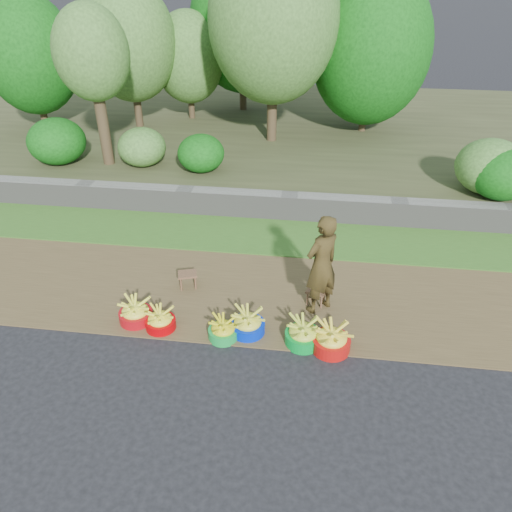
# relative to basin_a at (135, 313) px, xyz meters

# --- Properties ---
(ground_plane) EXTENTS (120.00, 120.00, 0.00)m
(ground_plane) POSITION_rel_basin_a_xyz_m (2.07, -0.37, -0.17)
(ground_plane) COLOR black
(ground_plane) RESTS_ON ground
(dirt_shoulder) EXTENTS (80.00, 2.50, 0.02)m
(dirt_shoulder) POSITION_rel_basin_a_xyz_m (2.07, 0.88, -0.16)
(dirt_shoulder) COLOR brown
(dirt_shoulder) RESTS_ON ground
(grass_verge) EXTENTS (80.00, 1.50, 0.04)m
(grass_verge) POSITION_rel_basin_a_xyz_m (2.07, 2.88, -0.15)
(grass_verge) COLOR #396B22
(grass_verge) RESTS_ON ground
(retaining_wall) EXTENTS (80.00, 0.35, 0.55)m
(retaining_wall) POSITION_rel_basin_a_xyz_m (2.07, 3.73, 0.10)
(retaining_wall) COLOR slate
(retaining_wall) RESTS_ON ground
(earth_bank) EXTENTS (80.00, 10.00, 0.50)m
(earth_bank) POSITION_rel_basin_a_xyz_m (2.07, 8.63, 0.08)
(earth_bank) COLOR #404426
(earth_bank) RESTS_ON ground
(vegetation) EXTENTS (31.34, 8.18, 4.88)m
(vegetation) POSITION_rel_basin_a_xyz_m (-0.47, 7.75, 2.53)
(vegetation) COLOR #3E311E
(vegetation) RESTS_ON earth_bank
(basin_a) EXTENTS (0.51, 0.51, 0.38)m
(basin_a) POSITION_rel_basin_a_xyz_m (0.00, 0.00, 0.00)
(basin_a) COLOR #A30A11
(basin_a) RESTS_ON ground
(basin_b) EXTENTS (0.46, 0.46, 0.34)m
(basin_b) POSITION_rel_basin_a_xyz_m (0.42, -0.11, -0.02)
(basin_b) COLOR #B00005
(basin_b) RESTS_ON ground
(basin_c) EXTENTS (0.44, 0.44, 0.33)m
(basin_c) POSITION_rel_basin_a_xyz_m (1.40, -0.20, -0.02)
(basin_c) COLOR #139839
(basin_c) RESTS_ON ground
(basin_d) EXTENTS (0.51, 0.51, 0.38)m
(basin_d) POSITION_rel_basin_a_xyz_m (1.73, -0.04, 0.00)
(basin_d) COLOR #0023CA
(basin_d) RESTS_ON ground
(basin_e) EXTENTS (0.52, 0.52, 0.39)m
(basin_e) POSITION_rel_basin_a_xyz_m (2.56, -0.16, 0.00)
(basin_e) COLOR #008F2A
(basin_e) RESTS_ON ground
(basin_f) EXTENTS (0.55, 0.55, 0.41)m
(basin_f) POSITION_rel_basin_a_xyz_m (2.96, -0.24, 0.01)
(basin_f) COLOR #AF0F0D
(basin_f) RESTS_ON ground
(stool_left) EXTENTS (0.37, 0.32, 0.28)m
(stool_left) POSITION_rel_basin_a_xyz_m (0.57, 0.97, 0.07)
(stool_left) COLOR brown
(stool_left) RESTS_ON dirt_shoulder
(stool_right) EXTENTS (0.35, 0.30, 0.26)m
(stool_right) POSITION_rel_basin_a_xyz_m (2.71, 0.79, 0.06)
(stool_right) COLOR brown
(stool_right) RESTS_ON dirt_shoulder
(vendor_woman) EXTENTS (0.71, 0.70, 1.64)m
(vendor_woman) POSITION_rel_basin_a_xyz_m (2.76, 0.67, 0.67)
(vendor_woman) COLOR black
(vendor_woman) RESTS_ON dirt_shoulder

